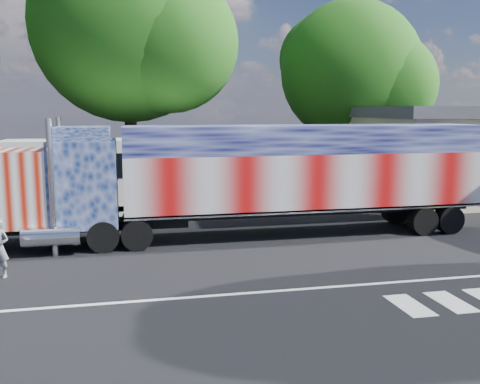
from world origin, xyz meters
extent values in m
plane|color=black|center=(0.00, 0.00, 0.00)|extent=(100.00, 100.00, 0.00)
cube|color=silver|center=(0.00, -3.00, 0.01)|extent=(30.00, 0.15, 0.01)
cube|color=silver|center=(2.80, -4.80, 0.01)|extent=(0.70, 1.60, 0.01)
cube|color=silver|center=(4.00, -4.80, 0.01)|extent=(0.70, 1.60, 0.01)
cube|color=black|center=(-6.85, 3.55, 0.75)|extent=(9.69, 1.08, 0.32)
cube|color=tan|center=(-7.92, 3.55, 2.26)|extent=(1.94, 2.69, 2.69)
cube|color=#4B5B8F|center=(-5.77, 3.55, 2.37)|extent=(2.37, 2.69, 3.12)
cube|color=#4B5B8F|center=(-5.77, 3.55, 4.14)|extent=(1.94, 2.58, 0.54)
cylinder|color=silver|center=(-6.74, 4.97, 2.37)|extent=(0.22, 0.22, 4.74)
cylinder|color=silver|center=(-6.74, 2.13, 2.37)|extent=(0.22, 0.22, 4.74)
cylinder|color=silver|center=(-6.85, 4.95, 0.70)|extent=(1.94, 0.71, 0.71)
cylinder|color=silver|center=(-6.85, 2.15, 0.70)|extent=(1.94, 0.71, 0.71)
cylinder|color=black|center=(-5.13, 2.42, 0.56)|extent=(1.12, 0.59, 1.12)
cylinder|color=black|center=(-5.13, 4.68, 0.56)|extent=(1.12, 0.59, 1.12)
cylinder|color=black|center=(-3.94, 2.42, 0.56)|extent=(1.12, 0.59, 1.12)
cylinder|color=black|center=(-3.94, 4.68, 0.56)|extent=(1.12, 0.59, 1.12)
cube|color=black|center=(2.84, 3.55, 1.02)|extent=(13.99, 1.18, 0.32)
cube|color=#CE7070|center=(2.84, 3.55, 2.26)|extent=(14.43, 2.80, 2.15)
cube|color=#474D89|center=(2.84, 3.55, 3.88)|extent=(14.43, 2.80, 1.08)
cube|color=silver|center=(2.84, 3.55, 1.18)|extent=(14.43, 2.80, 0.13)
cube|color=silver|center=(10.07, 3.55, 2.80)|extent=(0.04, 2.69, 3.12)
cylinder|color=black|center=(7.47, 2.42, 0.56)|extent=(1.12, 0.59, 1.12)
cylinder|color=black|center=(7.47, 4.68, 0.56)|extent=(1.12, 0.59, 1.12)
cylinder|color=black|center=(8.65, 2.42, 0.56)|extent=(1.12, 0.59, 1.12)
cylinder|color=black|center=(8.65, 4.68, 0.56)|extent=(1.12, 0.59, 1.12)
cube|color=silver|center=(-3.60, 9.56, 1.82)|extent=(12.46, 2.70, 3.63)
cube|color=black|center=(-3.60, 9.56, 2.49)|extent=(12.05, 2.76, 1.14)
cube|color=black|center=(-3.60, 9.56, 0.47)|extent=(12.46, 2.70, 0.26)
cube|color=black|center=(-9.83, 9.56, 1.97)|extent=(0.06, 2.39, 1.45)
cylinder|color=black|center=(-8.27, 8.26, 0.52)|extent=(1.04, 0.31, 1.04)
cylinder|color=black|center=(-8.27, 10.85, 0.52)|extent=(1.04, 0.31, 1.04)
cylinder|color=black|center=(-0.48, 8.26, 0.52)|extent=(1.04, 0.31, 1.04)
cylinder|color=black|center=(-0.48, 10.85, 0.52)|extent=(1.04, 0.31, 1.04)
cylinder|color=black|center=(0.45, 8.26, 0.52)|extent=(1.04, 0.31, 1.04)
cylinder|color=black|center=(0.45, 10.85, 0.52)|extent=(1.04, 0.31, 1.04)
cube|color=#1E5926|center=(12.00, 5.96, 2.40)|extent=(1.60, 0.08, 1.20)
cylinder|color=black|center=(-3.86, 15.32, 3.91)|extent=(0.70, 0.70, 7.82)
sphere|color=#205714|center=(-3.86, 15.32, 9.77)|extent=(10.95, 10.95, 10.95)
sphere|color=#205714|center=(-1.67, 13.68, 8.65)|extent=(7.66, 7.66, 7.66)
sphere|color=#205714|center=(-5.51, 16.96, 10.89)|extent=(7.12, 7.12, 7.12)
cylinder|color=black|center=(10.26, 16.27, 3.00)|extent=(0.70, 0.70, 5.99)
sphere|color=#205714|center=(10.26, 16.27, 7.49)|extent=(9.09, 9.09, 9.09)
sphere|color=#205714|center=(12.07, 14.90, 6.64)|extent=(6.36, 6.36, 6.36)
sphere|color=#205714|center=(8.89, 17.63, 8.35)|extent=(5.91, 5.91, 5.91)
camera|label=1|loc=(-4.30, -16.79, 5.00)|focal=40.00mm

